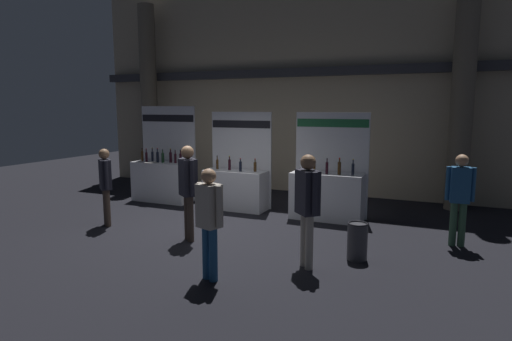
{
  "coord_description": "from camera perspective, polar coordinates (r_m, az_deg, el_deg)",
  "views": [
    {
      "loc": [
        4.2,
        -7.22,
        2.47
      ],
      "look_at": [
        0.51,
        1.18,
        1.12
      ],
      "focal_mm": 30.03,
      "sensor_mm": 36.0,
      "label": 1
    }
  ],
  "objects": [
    {
      "name": "hall_colonnade",
      "position": [
        12.67,
        4.44,
        11.23
      ],
      "size": [
        12.78,
        1.07,
        6.27
      ],
      "color": "tan",
      "rests_on": "ground_plane"
    },
    {
      "name": "visitor_4",
      "position": [
        6.13,
        -6.25,
        -5.95
      ],
      "size": [
        0.46,
        0.34,
        1.63
      ],
      "rotation": [
        0.0,
        0.0,
        5.96
      ],
      "color": "navy",
      "rests_on": "ground_plane"
    },
    {
      "name": "exhibitor_booth_0",
      "position": [
        11.61,
        -12.28,
        -0.88
      ],
      "size": [
        1.66,
        0.72,
        2.5
      ],
      "color": "white",
      "rests_on": "ground_plane"
    },
    {
      "name": "ground_plane",
      "position": [
        8.71,
        -6.25,
        -8.13
      ],
      "size": [
        25.56,
        25.56,
        0.0
      ],
      "primitive_type": "plane",
      "color": "black"
    },
    {
      "name": "visitor_2",
      "position": [
        7.98,
        -9.03,
        -1.81
      ],
      "size": [
        0.43,
        0.42,
        1.78
      ],
      "rotation": [
        0.0,
        0.0,
        2.48
      ],
      "color": "#47382D",
      "rests_on": "ground_plane"
    },
    {
      "name": "visitor_0",
      "position": [
        6.58,
        6.86,
        -3.96
      ],
      "size": [
        0.44,
        0.44,
        1.77
      ],
      "rotation": [
        0.0,
        0.0,
        2.34
      ],
      "color": "#ADA393",
      "rests_on": "ground_plane"
    },
    {
      "name": "exhibitor_booth_2",
      "position": [
        9.62,
        9.48,
        -2.82
      ],
      "size": [
        1.67,
        0.66,
        2.36
      ],
      "color": "white",
      "rests_on": "ground_plane"
    },
    {
      "name": "visitor_3",
      "position": [
        9.46,
        -19.42,
        -1.27
      ],
      "size": [
        0.45,
        0.42,
        1.63
      ],
      "rotation": [
        0.0,
        0.0,
        5.58
      ],
      "color": "#47382D",
      "rests_on": "ground_plane"
    },
    {
      "name": "visitor_1",
      "position": [
        8.4,
        25.5,
        -2.71
      ],
      "size": [
        0.49,
        0.26,
        1.66
      ],
      "rotation": [
        0.0,
        0.0,
        3.23
      ],
      "color": "#33563D",
      "rests_on": "ground_plane"
    },
    {
      "name": "trash_bin",
      "position": [
        7.26,
        13.34,
        -9.14
      ],
      "size": [
        0.33,
        0.33,
        0.62
      ],
      "color": "#38383D",
      "rests_on": "ground_plane"
    },
    {
      "name": "exhibitor_booth_1",
      "position": [
        10.47,
        -2.66,
        -1.97
      ],
      "size": [
        1.61,
        0.66,
        2.36
      ],
      "color": "white",
      "rests_on": "ground_plane"
    }
  ]
}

